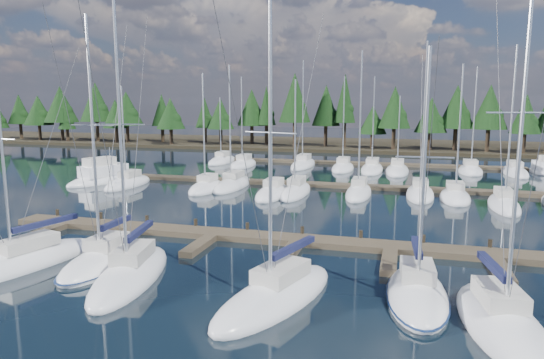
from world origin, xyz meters
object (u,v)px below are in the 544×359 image
(front_sailboat_0, at_px, (22,263))
(front_sailboat_3, at_px, (276,295))
(motor_yacht_left, at_px, (104,178))
(front_sailboat_4, at_px, (417,294))
(main_dock, at_px, (297,243))
(front_sailboat_5, at_px, (501,322))
(front_sailboat_1, at_px, (105,261))
(front_sailboat_2, at_px, (131,274))

(front_sailboat_0, relative_size, front_sailboat_3, 0.92)
(front_sailboat_0, distance_m, motor_yacht_left, 30.03)
(front_sailboat_4, bearing_deg, main_dock, 136.52)
(front_sailboat_0, relative_size, front_sailboat_5, 0.83)
(front_sailboat_0, xyz_separation_m, front_sailboat_4, (21.80, 1.26, -0.00))
(main_dock, bearing_deg, front_sailboat_5, -40.62)
(main_dock, xyz_separation_m, front_sailboat_1, (-9.92, -6.80, 0.09))
(front_sailboat_3, relative_size, motor_yacht_left, 1.42)
(front_sailboat_1, xyz_separation_m, front_sailboat_3, (10.90, -2.22, -0.01))
(front_sailboat_0, height_order, front_sailboat_5, front_sailboat_5)
(front_sailboat_2, distance_m, front_sailboat_3, 8.28)
(front_sailboat_1, height_order, motor_yacht_left, front_sailboat_1)
(main_dock, xyz_separation_m, front_sailboat_5, (10.80, -9.27, 0.10))
(front_sailboat_2, distance_m, front_sailboat_4, 14.79)
(front_sailboat_2, xyz_separation_m, motor_yacht_left, (-20.15, 27.00, 0.24))
(front_sailboat_2, bearing_deg, front_sailboat_3, -4.93)
(front_sailboat_4, relative_size, motor_yacht_left, 1.23)
(front_sailboat_1, distance_m, front_sailboat_5, 20.87)
(main_dock, xyz_separation_m, motor_yacht_left, (-27.42, 18.69, 0.33))
(main_dock, relative_size, front_sailboat_3, 3.00)
(front_sailboat_3, bearing_deg, front_sailboat_1, 168.49)
(front_sailboat_1, relative_size, front_sailboat_4, 1.17)
(motor_yacht_left, bearing_deg, front_sailboat_2, -53.27)
(motor_yacht_left, bearing_deg, front_sailboat_0, -64.16)
(front_sailboat_3, height_order, motor_yacht_left, front_sailboat_3)
(front_sailboat_2, bearing_deg, front_sailboat_1, 150.34)
(front_sailboat_0, height_order, front_sailboat_3, front_sailboat_3)
(main_dock, height_order, front_sailboat_5, front_sailboat_5)
(front_sailboat_3, distance_m, front_sailboat_5, 9.83)
(front_sailboat_0, distance_m, front_sailboat_4, 21.83)
(main_dock, xyz_separation_m, front_sailboat_0, (-14.34, -8.34, 0.08))
(front_sailboat_3, bearing_deg, front_sailboat_2, 175.07)
(front_sailboat_5, bearing_deg, front_sailboat_0, 177.88)
(front_sailboat_3, xyz_separation_m, motor_yacht_left, (-28.40, 27.71, 0.25))
(main_dock, relative_size, front_sailboat_4, 3.48)
(front_sailboat_1, xyz_separation_m, front_sailboat_2, (2.64, -1.51, -0.00))
(main_dock, height_order, front_sailboat_2, front_sailboat_2)
(front_sailboat_3, height_order, front_sailboat_5, front_sailboat_5)
(front_sailboat_5, relative_size, motor_yacht_left, 1.59)
(front_sailboat_0, height_order, front_sailboat_1, front_sailboat_1)
(front_sailboat_4, bearing_deg, front_sailboat_2, -175.22)
(front_sailboat_0, bearing_deg, motor_yacht_left, 115.84)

